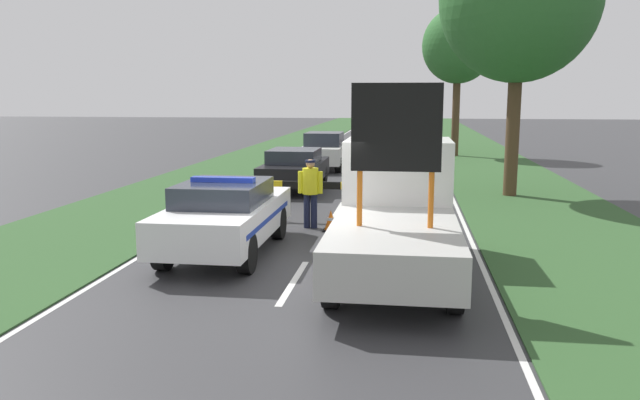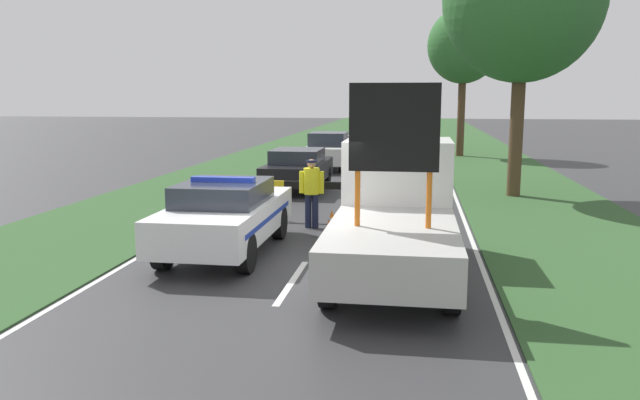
# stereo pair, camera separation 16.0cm
# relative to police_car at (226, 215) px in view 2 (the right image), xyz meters

# --- Properties ---
(ground_plane) EXTENTS (160.00, 160.00, 0.00)m
(ground_plane) POSITION_rel_police_car_xyz_m (1.75, -1.39, -0.80)
(ground_plane) COLOR #333335
(lane_markings) EXTENTS (6.88, 69.34, 0.01)m
(lane_markings) POSITION_rel_police_car_xyz_m (1.75, 17.17, -0.80)
(lane_markings) COLOR silver
(lane_markings) RESTS_ON ground
(grass_verge_left) EXTENTS (4.55, 120.00, 0.03)m
(grass_verge_left) POSITION_rel_police_car_xyz_m (-4.02, 18.61, -0.79)
(grass_verge_left) COLOR #2D5128
(grass_verge_left) RESTS_ON ground
(grass_verge_right) EXTENTS (4.55, 120.00, 0.03)m
(grass_verge_right) POSITION_rel_police_car_xyz_m (7.51, 18.61, -0.79)
(grass_verge_right) COLOR #2D5128
(grass_verge_right) RESTS_ON ground
(police_car) EXTENTS (1.85, 4.66, 1.60)m
(police_car) POSITION_rel_police_car_xyz_m (0.00, 0.00, 0.00)
(police_car) COLOR white
(police_car) RESTS_ON ground
(work_truck) EXTENTS (2.10, 5.56, 3.42)m
(work_truck) POSITION_rel_police_car_xyz_m (3.49, -0.71, 0.34)
(work_truck) COLOR white
(work_truck) RESTS_ON ground
(road_barrier) EXTENTS (3.05, 0.08, 1.02)m
(road_barrier) POSITION_rel_police_car_xyz_m (1.48, 3.62, 0.05)
(road_barrier) COLOR black
(road_barrier) RESTS_ON ground
(police_officer) EXTENTS (0.61, 0.39, 1.70)m
(police_officer) POSITION_rel_police_car_xyz_m (1.34, 2.70, 0.21)
(police_officer) COLOR #191E38
(police_officer) RESTS_ON ground
(pedestrian_civilian) EXTENTS (0.57, 0.36, 1.58)m
(pedestrian_civilian) POSITION_rel_police_car_xyz_m (2.53, 3.24, 0.12)
(pedestrian_civilian) COLOR #191E38
(pedestrian_civilian) RESTS_ON ground
(traffic_cone_near_police) EXTENTS (0.36, 0.36, 0.51)m
(traffic_cone_near_police) POSITION_rel_police_car_xyz_m (1.88, 2.42, -0.55)
(traffic_cone_near_police) COLOR black
(traffic_cone_near_police) RESTS_ON ground
(traffic_cone_centre_front) EXTENTS (0.50, 0.50, 0.69)m
(traffic_cone_centre_front) POSITION_rel_police_car_xyz_m (4.44, 4.10, -0.46)
(traffic_cone_centre_front) COLOR black
(traffic_cone_centre_front) RESTS_ON ground
(traffic_cone_near_truck) EXTENTS (0.46, 0.46, 0.63)m
(traffic_cone_near_truck) POSITION_rel_police_car_xyz_m (-0.81, 3.28, -0.49)
(traffic_cone_near_truck) COLOR black
(traffic_cone_near_truck) RESTS_ON ground
(queued_car_sedan_black) EXTENTS (1.86, 4.29, 1.41)m
(queued_car_sedan_black) POSITION_rel_police_car_xyz_m (-0.17, 8.88, -0.05)
(queued_car_sedan_black) COLOR black
(queued_car_sedan_black) RESTS_ON ground
(queued_car_van_white) EXTENTS (1.76, 4.17, 1.63)m
(queued_car_van_white) POSITION_rel_police_car_xyz_m (0.03, 15.14, 0.02)
(queued_car_van_white) COLOR silver
(queued_car_van_white) RESTS_ON ground
(queued_car_wagon_maroon) EXTENTS (1.92, 4.05, 1.43)m
(queued_car_wagon_maroon) POSITION_rel_police_car_xyz_m (3.61, 21.72, -0.05)
(queued_car_wagon_maroon) COLOR maroon
(queued_car_wagon_maroon) RESTS_ON ground
(queued_car_sedan_silver) EXTENTS (1.79, 4.61, 1.49)m
(queued_car_sedan_silver) POSITION_rel_police_car_xyz_m (3.58, 28.19, -0.01)
(queued_car_sedan_silver) COLOR #B2B2B7
(queued_car_sedan_silver) RESTS_ON ground
(roadside_tree_near_right) EXTENTS (3.75, 3.75, 7.78)m
(roadside_tree_near_right) POSITION_rel_police_car_xyz_m (6.19, 22.01, 4.97)
(roadside_tree_near_right) COLOR #4C3823
(roadside_tree_near_right) RESTS_ON ground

